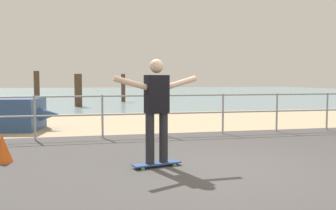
# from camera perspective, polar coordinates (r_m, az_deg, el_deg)

# --- Properties ---
(ground_plane) EXTENTS (24.00, 10.00, 0.04)m
(ground_plane) POSITION_cam_1_polar(r_m,az_deg,el_deg) (4.85, 14.46, -13.03)
(ground_plane) COLOR #474444
(ground_plane) RESTS_ON ground
(beach_strip) EXTENTS (24.00, 6.00, 0.04)m
(beach_strip) POSITION_cam_1_polar(r_m,az_deg,el_deg) (12.38, -2.77, -2.54)
(beach_strip) COLOR tan
(beach_strip) RESTS_ON ground
(sea_surface) EXTENTS (72.00, 50.00, 0.04)m
(sea_surface) POSITION_cam_1_polar(r_m,az_deg,el_deg) (40.20, -9.78, 1.94)
(sea_surface) COLOR #75939E
(sea_surface) RESTS_ON ground
(railing_fence) EXTENTS (13.77, 0.05, 1.05)m
(railing_fence) POSITION_cam_1_polar(r_m,az_deg,el_deg) (8.82, -5.33, -0.66)
(railing_fence) COLOR #9EA0A5
(railing_fence) RESTS_ON ground
(skateboard) EXTENTS (0.82, 0.40, 0.08)m
(skateboard) POSITION_cam_1_polar(r_m,az_deg,el_deg) (5.87, -1.77, -9.22)
(skateboard) COLOR #334C8C
(skateboard) RESTS_ON ground
(skateboarder) EXTENTS (1.42, 0.45, 1.65)m
(skateboarder) POSITION_cam_1_polar(r_m,az_deg,el_deg) (5.73, -1.79, 0.07)
(skateboarder) COLOR #26262B
(skateboarder) RESTS_ON skateboard
(groyne_post_1) EXTENTS (0.36, 0.36, 1.97)m
(groyne_post_1) POSITION_cam_1_polar(r_m,az_deg,el_deg) (24.78, -19.95, 2.78)
(groyne_post_1) COLOR #513826
(groyne_post_1) RESTS_ON ground
(groyne_post_2) EXTENTS (0.39, 0.39, 1.71)m
(groyne_post_2) POSITION_cam_1_polar(r_m,az_deg,el_deg) (19.37, -13.93, 2.25)
(groyne_post_2) COLOR #513826
(groyne_post_2) RESTS_ON ground
(groyne_post_3) EXTENTS (0.26, 0.26, 1.77)m
(groyne_post_3) POSITION_cam_1_polar(r_m,az_deg,el_deg) (23.01, -7.05, 2.67)
(groyne_post_3) COLOR #513826
(groyne_post_3) RESTS_ON ground
(traffic_cone) EXTENTS (0.36, 0.36, 0.50)m
(traffic_cone) POSITION_cam_1_polar(r_m,az_deg,el_deg) (6.75, -24.64, -6.27)
(traffic_cone) COLOR #E55919
(traffic_cone) RESTS_ON ground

